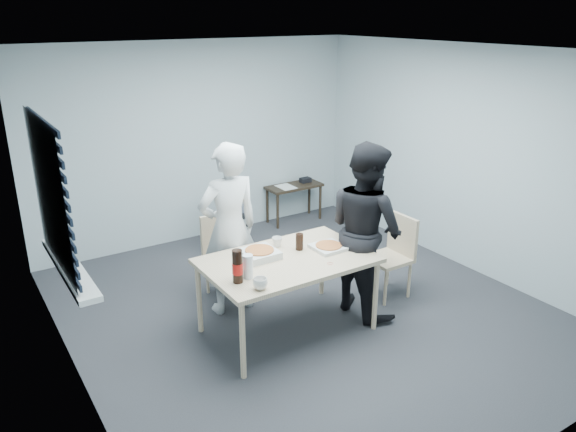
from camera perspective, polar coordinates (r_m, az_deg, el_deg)
room at (r=4.92m, az=-22.55°, el=0.91°), size 5.00×5.00×5.00m
dining_table at (r=5.26m, az=-0.04°, el=-4.94°), size 1.56×0.99×0.76m
chair_far at (r=6.09m, az=-6.54°, el=-3.39°), size 0.42×0.42×0.89m
chair_right at (r=6.14m, az=10.76°, el=-3.42°), size 0.42×0.42×0.89m
person_white at (r=5.61m, az=-6.01°, el=-1.34°), size 0.65×0.42×1.77m
person_black at (r=5.63m, az=7.89°, el=-1.34°), size 0.47×0.86×1.77m
side_table at (r=8.17m, az=0.62°, el=2.62°), size 0.82×0.37×0.55m
stool at (r=7.17m, az=-5.80°, el=-0.55°), size 0.37×0.37×0.52m
backpack at (r=7.06m, az=-5.84°, el=1.82°), size 0.30×0.22×0.42m
pizza_box_a at (r=5.25m, az=-2.90°, el=-3.82°), size 0.32×0.32×0.08m
pizza_box_b at (r=5.45m, az=4.15°, el=-3.14°), size 0.30×0.30×0.04m
mug_a at (r=4.67m, az=-2.84°, el=-6.87°), size 0.17×0.17×0.10m
mug_b at (r=5.48m, az=-1.12°, el=-2.64°), size 0.10×0.10×0.09m
cola_glass at (r=5.39m, az=1.17°, el=-2.63°), size 0.09×0.09×0.16m
soda_bottle at (r=4.76m, az=-5.15°, el=-5.17°), size 0.09×0.09×0.30m
plastic_cups at (r=4.84m, az=-4.10°, el=-5.14°), size 0.09×0.09×0.21m
rubber_band at (r=5.14m, az=4.31°, el=-4.84°), size 0.06×0.06×0.00m
papers at (r=8.05m, az=-0.21°, el=2.98°), size 0.30×0.35×0.00m
black_box at (r=8.28m, az=1.78°, el=3.68°), size 0.19×0.17×0.07m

